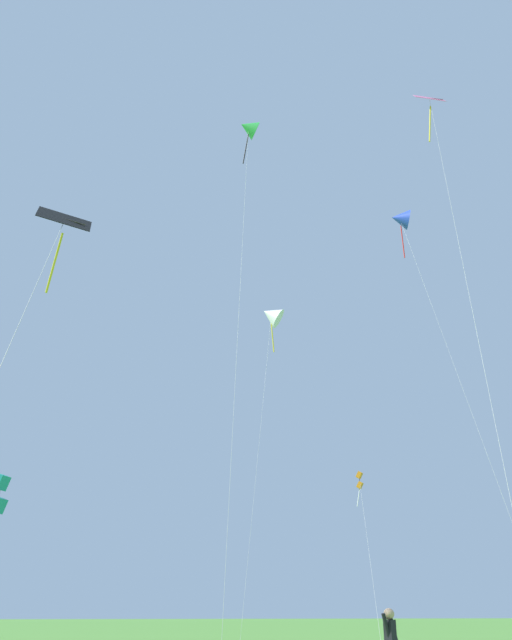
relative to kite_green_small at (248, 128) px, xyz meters
name	(u,v)px	position (x,y,z in m)	size (l,w,h in m)	color
kite_green_small	(248,128)	(0.00, 0.00, 0.00)	(3.51, 9.35, 30.00)	green
kite_blue_delta	(400,219)	(12.04, 4.71, -2.06)	(1.79, 10.86, 28.00)	blue
kite_white_distant	(271,315)	(5.37, 15.35, -5.65)	(5.21, 8.61, 24.66)	white
kite_black_large	(59,234)	(-8.89, -19.01, -19.19)	(1.32, 9.67, 11.04)	black
kite_orange_box	(360,482)	(8.88, 7.23, -20.07)	(2.86, 8.33, 9.83)	orange
kite_pink_low	(432,118)	(7.05, -9.54, -5.35)	(4.81, 9.35, 25.94)	pink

